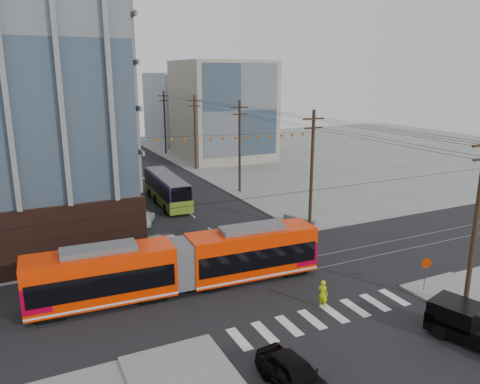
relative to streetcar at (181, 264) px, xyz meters
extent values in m
plane|color=slate|center=(6.47, -4.04, -1.87)|extent=(160.00, 160.00, 0.00)
cube|color=gray|center=(22.47, 43.96, 6.13)|extent=(14.00, 14.00, 16.00)
cube|color=gray|center=(-7.53, 67.96, 8.13)|extent=(16.00, 18.00, 20.00)
cube|color=#8C99A5|center=(24.47, 63.96, 5.13)|extent=(16.00, 16.00, 14.00)
cylinder|color=black|center=(14.97, -10.04, 3.63)|extent=(0.30, 0.30, 11.00)
cylinder|color=black|center=(14.97, 51.96, 3.63)|extent=(0.30, 0.30, 11.00)
imported|color=black|center=(1.37, -11.89, -1.10)|extent=(2.37, 4.70, 1.54)
imported|color=#9B9C9D|center=(0.98, 7.54, -1.19)|extent=(2.35, 4.33, 1.35)
imported|color=silver|center=(1.29, 14.96, -1.24)|extent=(3.31, 4.68, 1.26)
imported|color=slate|center=(0.96, 17.51, -1.17)|extent=(2.54, 5.12, 1.40)
imported|color=#CED80C|center=(7.10, -6.06, -0.97)|extent=(0.67, 0.78, 1.80)
cube|color=slate|center=(14.77, 8.23, -1.50)|extent=(2.10, 3.75, 0.74)
camera|label=1|loc=(-9.06, -27.57, 12.37)|focal=35.00mm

